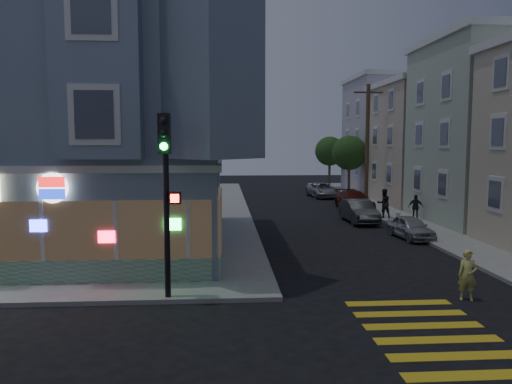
{
  "coord_description": "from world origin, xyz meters",
  "views": [
    {
      "loc": [
        1.18,
        -12.82,
        4.91
      ],
      "look_at": [
        2.53,
        7.32,
        2.87
      ],
      "focal_mm": 35.0,
      "sensor_mm": 36.0,
      "label": 1
    }
  ],
  "objects": [
    {
      "name": "running_child",
      "position": [
        8.74,
        1.8,
        0.8
      ],
      "size": [
        0.67,
        0.54,
        1.59
      ],
      "primitive_type": "imported",
      "rotation": [
        0.0,
        0.0,
        -0.3
      ],
      "color": "#CFCF6A",
      "rests_on": "ground"
    },
    {
      "name": "traffic_signal",
      "position": [
        -0.5,
        2.16,
        3.95
      ],
      "size": [
        0.64,
        0.63,
        5.61
      ],
      "rotation": [
        0.0,
        0.0,
        0.01
      ],
      "color": "black",
      "rests_on": "sidewalk_nw"
    },
    {
      "name": "sidewalk_nw",
      "position": [
        -13.5,
        23.0,
        0.07
      ],
      "size": [
        33.0,
        42.0,
        0.15
      ],
      "primitive_type": "cube",
      "color": "gray",
      "rests_on": "ground"
    },
    {
      "name": "corner_building",
      "position": [
        -6.0,
        10.98,
        5.82
      ],
      "size": [
        14.6,
        14.6,
        11.4
      ],
      "color": "slate",
      "rests_on": "sidewalk_nw"
    },
    {
      "name": "parked_car_c",
      "position": [
        10.7,
        22.5,
        0.67
      ],
      "size": [
        2.23,
        4.77,
        1.35
      ],
      "primitive_type": "imported",
      "rotation": [
        0.0,
        0.0,
        0.08
      ],
      "color": "#521A12",
      "rests_on": "ground"
    },
    {
      "name": "parked_car_d",
      "position": [
        10.05,
        30.68,
        0.65
      ],
      "size": [
        2.56,
        4.86,
        1.3
      ],
      "primitive_type": "imported",
      "rotation": [
        0.0,
        0.0,
        0.09
      ],
      "color": "#979BA0",
      "rests_on": "ground"
    },
    {
      "name": "pedestrian_b",
      "position": [
        13.0,
        16.77,
        0.92
      ],
      "size": [
        0.98,
        0.67,
        1.54
      ],
      "primitive_type": "imported",
      "rotation": [
        0.0,
        0.0,
        2.78
      ],
      "color": "black",
      "rests_on": "sidewalk_ne"
    },
    {
      "name": "ground",
      "position": [
        0.0,
        0.0,
        0.0
      ],
      "size": [
        120.0,
        120.0,
        0.0
      ],
      "primitive_type": "plane",
      "color": "black",
      "rests_on": "ground"
    },
    {
      "name": "street_tree_far",
      "position": [
        12.2,
        38.0,
        3.94
      ],
      "size": [
        3.0,
        3.0,
        5.3
      ],
      "color": "#4C3826",
      "rests_on": "sidewalk_ne"
    },
    {
      "name": "utility_pole",
      "position": [
        12.0,
        24.0,
        4.8
      ],
      "size": [
        2.2,
        0.3,
        9.0
      ],
      "color": "#4C3826",
      "rests_on": "sidewalk_ne"
    },
    {
      "name": "row_house_c",
      "position": [
        19.5,
        25.0,
        4.65
      ],
      "size": [
        12.0,
        8.6,
        9.0
      ],
      "primitive_type": "cube",
      "color": "tan",
      "rests_on": "sidewalk_ne"
    },
    {
      "name": "fire_hydrant",
      "position": [
        11.3,
        15.06,
        0.57
      ],
      "size": [
        0.46,
        0.26,
        0.79
      ],
      "color": "white",
      "rests_on": "sidewalk_ne"
    },
    {
      "name": "pedestrian_a",
      "position": [
        11.3,
        17.73,
        1.06
      ],
      "size": [
        0.96,
        0.79,
        1.81
      ],
      "primitive_type": "imported",
      "rotation": [
        0.0,
        0.0,
        3.26
      ],
      "color": "black",
      "rests_on": "sidewalk_ne"
    },
    {
      "name": "row_house_d",
      "position": [
        19.5,
        34.0,
        5.4
      ],
      "size": [
        12.0,
        8.6,
        10.5
      ],
      "primitive_type": "cube",
      "color": "#A7A1B1",
      "rests_on": "sidewalk_ne"
    },
    {
      "name": "parked_car_b",
      "position": [
        9.45,
        16.8,
        0.7
      ],
      "size": [
        1.6,
        4.27,
        1.39
      ],
      "primitive_type": "imported",
      "rotation": [
        0.0,
        0.0,
        0.03
      ],
      "color": "#343739",
      "rests_on": "ground"
    },
    {
      "name": "street_tree_near",
      "position": [
        12.2,
        30.0,
        3.94
      ],
      "size": [
        3.0,
        3.0,
        5.3
      ],
      "color": "#4C3826",
      "rests_on": "sidewalk_ne"
    },
    {
      "name": "parked_car_a",
      "position": [
        10.7,
        11.6,
        0.58
      ],
      "size": [
        1.69,
        3.53,
        1.16
      ],
      "primitive_type": "imported",
      "rotation": [
        0.0,
        0.0,
        0.09
      ],
      "color": "#A8AAB0",
      "rests_on": "ground"
    }
  ]
}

